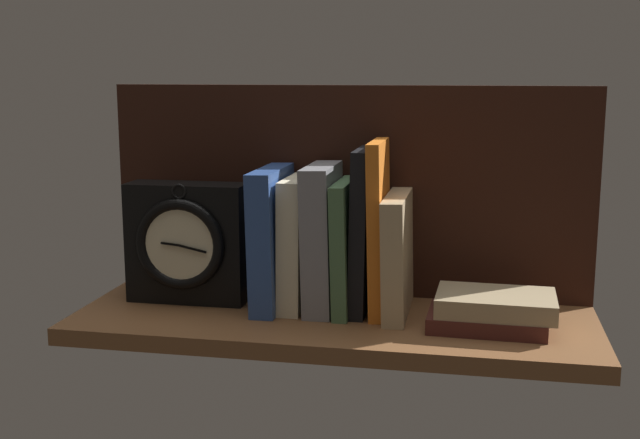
% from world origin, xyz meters
% --- Properties ---
extents(ground_plane, '(0.77, 0.27, 0.03)m').
position_xyz_m(ground_plane, '(0.00, 0.00, -0.01)').
color(ground_plane, brown).
extents(back_panel, '(0.77, 0.01, 0.34)m').
position_xyz_m(back_panel, '(0.00, 0.13, 0.17)').
color(back_panel, black).
rests_on(back_panel, ground_plane).
extents(book_blue_modern, '(0.04, 0.16, 0.21)m').
position_xyz_m(book_blue_modern, '(-0.10, 0.04, 0.11)').
color(book_blue_modern, '#2D4C8E').
rests_on(book_blue_modern, ground_plane).
extents(book_cream_twain, '(0.04, 0.13, 0.20)m').
position_xyz_m(book_cream_twain, '(-0.06, 0.04, 0.10)').
color(book_cream_twain, beige).
rests_on(book_cream_twain, ground_plane).
extents(book_gray_chess, '(0.05, 0.14, 0.22)m').
position_xyz_m(book_gray_chess, '(-0.02, 0.04, 0.11)').
color(book_gray_chess, gray).
rests_on(book_gray_chess, ground_plane).
extents(book_green_romantic, '(0.03, 0.15, 0.20)m').
position_xyz_m(book_green_romantic, '(0.01, 0.04, 0.10)').
color(book_green_romantic, '#476B44').
rests_on(book_green_romantic, ground_plane).
extents(book_black_skeptic, '(0.03, 0.12, 0.25)m').
position_xyz_m(book_black_skeptic, '(0.04, 0.04, 0.12)').
color(book_black_skeptic, black).
rests_on(book_black_skeptic, ground_plane).
extents(book_orange_pandolfini, '(0.03, 0.13, 0.26)m').
position_xyz_m(book_orange_pandolfini, '(0.06, 0.04, 0.13)').
color(book_orange_pandolfini, orange).
rests_on(book_orange_pandolfini, ground_plane).
extents(book_tan_shortstories, '(0.04, 0.17, 0.18)m').
position_xyz_m(book_tan_shortstories, '(0.09, 0.04, 0.09)').
color(book_tan_shortstories, tan).
rests_on(book_tan_shortstories, ground_plane).
extents(framed_clock, '(0.19, 0.08, 0.19)m').
position_xyz_m(framed_clock, '(-0.24, 0.03, 0.09)').
color(framed_clock, black).
rests_on(framed_clock, ground_plane).
extents(book_stack_side, '(0.18, 0.12, 0.05)m').
position_xyz_m(book_stack_side, '(0.23, -0.01, 0.03)').
color(book_stack_side, '#471E19').
rests_on(book_stack_side, ground_plane).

